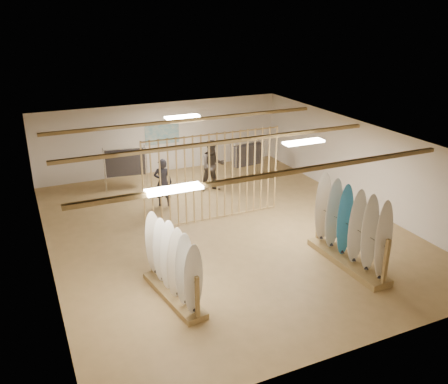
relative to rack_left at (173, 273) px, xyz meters
name	(u,v)px	position (x,y,z in m)	size (l,w,h in m)	color
floor	(224,229)	(2.55, 2.83, -0.64)	(12.00, 12.00, 0.00)	#A98652
ceiling	(224,139)	(2.55, 2.83, 2.16)	(12.00, 12.00, 0.00)	gray
wall_back	(162,137)	(2.55, 8.83, 0.76)	(12.00, 12.00, 0.00)	silver
wall_front	(358,290)	(2.55, -3.17, 0.76)	(12.00, 12.00, 0.00)	silver
wall_left	(43,214)	(-2.45, 2.83, 0.76)	(12.00, 12.00, 0.00)	silver
wall_right	(361,164)	(7.55, 2.83, 0.76)	(12.00, 12.00, 0.00)	silver
ceiling_slats	(224,142)	(2.55, 2.83, 2.08)	(9.50, 6.12, 0.10)	olive
light_panels	(224,141)	(2.55, 2.83, 2.10)	(1.20, 0.35, 0.06)	white
bamboo_partition	(213,177)	(2.55, 3.63, 0.76)	(4.45, 0.05, 2.78)	tan
poster	(162,133)	(2.55, 8.81, 0.96)	(1.40, 0.03, 0.90)	teal
rack_left	(173,273)	(0.00, 0.00, 0.00)	(0.86, 2.36, 1.86)	olive
rack_right	(349,238)	(4.62, -0.41, 0.11)	(0.65, 2.72, 2.19)	olive
clothing_rack_a	(125,163)	(0.67, 7.33, 0.40)	(1.47, 0.56, 1.59)	silver
clothing_rack_b	(247,155)	(5.30, 6.70, 0.29)	(1.32, 0.52, 1.43)	silver
shopper_a	(163,179)	(1.45, 5.31, 0.30)	(0.68, 0.46, 1.87)	#27252D
shopper_b	(213,162)	(3.52, 5.94, 0.44)	(1.03, 0.81, 2.14)	#352E29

